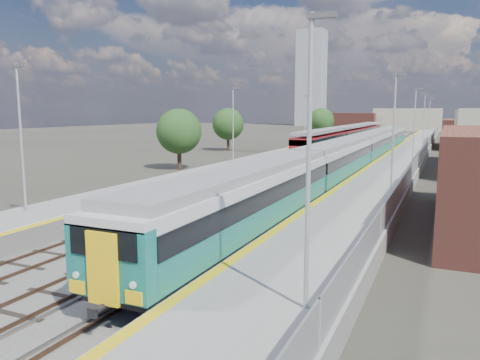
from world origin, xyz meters
The scene contains 11 objects.
ground centered at (0.00, 50.00, 0.00)m, with size 320.00×320.00×0.00m, color #47443A.
ballast_bed centered at (-2.25, 52.50, 0.03)m, with size 10.50×155.00×0.06m, color #565451.
tracks centered at (-1.65, 54.18, 0.11)m, with size 8.96×160.00×0.17m.
platform_right centered at (5.28, 52.49, 0.54)m, with size 4.70×155.00×8.52m.
platform_left centered at (-9.05, 52.49, 0.52)m, with size 4.30×155.00×8.52m.
buildings centered at (-18.12, 138.60, 10.70)m, with size 72.00×185.50×40.00m.
green_train centered at (1.50, 38.83, 2.15)m, with size 2.77×77.25×3.05m.
red_train centered at (-5.50, 71.15, 2.13)m, with size 2.85×57.88×3.60m.
tree_a centered at (-16.04, 33.07, 4.05)m, with size 4.75×4.75×6.44m.
tree_b centered at (-21.43, 56.55, 4.17)m, with size 4.89×4.89×6.63m.
tree_c centered at (-13.41, 83.25, 4.27)m, with size 5.01×5.01×6.79m.
Camera 1 is at (9.75, -9.38, 6.16)m, focal length 35.00 mm.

